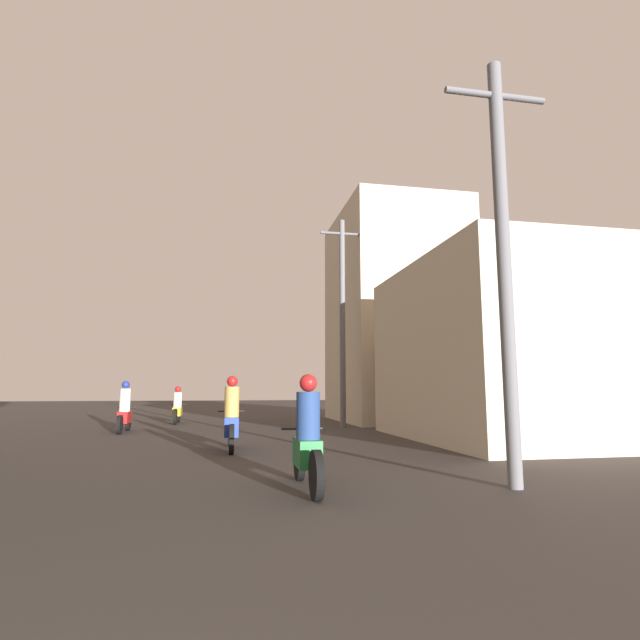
% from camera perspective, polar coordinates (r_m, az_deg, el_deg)
% --- Properties ---
extents(motorcycle_green, '(0.60, 1.99, 1.53)m').
position_cam_1_polar(motorcycle_green, '(6.90, -1.45, -13.77)').
color(motorcycle_green, black).
rests_on(motorcycle_green, ground_plane).
extents(motorcycle_blue, '(0.60, 2.04, 1.62)m').
position_cam_1_polar(motorcycle_blue, '(11.36, -10.10, -11.24)').
color(motorcycle_blue, black).
rests_on(motorcycle_blue, ground_plane).
extents(motorcycle_red, '(0.60, 1.93, 1.58)m').
position_cam_1_polar(motorcycle_red, '(16.82, -21.42, -9.74)').
color(motorcycle_red, black).
rests_on(motorcycle_red, ground_plane).
extents(motorcycle_yellow, '(0.60, 1.98, 1.44)m').
position_cam_1_polar(motorcycle_yellow, '(20.48, -15.99, -9.70)').
color(motorcycle_yellow, black).
rests_on(motorcycle_yellow, ground_plane).
extents(building_right_near, '(4.21, 7.06, 4.70)m').
position_cam_1_polar(building_right_near, '(14.21, 18.70, -3.36)').
color(building_right_near, beige).
rests_on(building_right_near, ground_plane).
extents(building_right_far, '(4.78, 6.49, 8.91)m').
position_cam_1_polar(building_right_far, '(21.72, 8.49, 0.48)').
color(building_right_far, beige).
rests_on(building_right_far, ground_plane).
extents(utility_pole_near, '(1.60, 0.20, 6.19)m').
position_cam_1_polar(utility_pole_near, '(7.67, 20.24, 7.14)').
color(utility_pole_near, slate).
rests_on(utility_pole_near, ground_plane).
extents(utility_pole_far, '(1.60, 0.20, 7.48)m').
position_cam_1_polar(utility_pole_far, '(17.88, 2.58, 0.40)').
color(utility_pole_far, slate).
rests_on(utility_pole_far, ground_plane).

